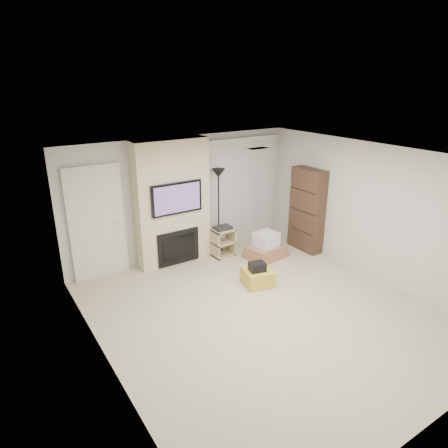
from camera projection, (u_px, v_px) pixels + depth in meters
floor at (264, 312)px, 6.47m from camera, size 5.00×5.50×0.00m
ceiling at (271, 159)px, 5.61m from camera, size 5.00×5.50×0.00m
wall_back at (183, 198)px, 8.20m from camera, size 5.00×0.00×2.50m
wall_front at (445, 332)px, 3.88m from camera, size 5.00×0.00×2.50m
wall_left at (104, 285)px, 4.76m from camera, size 0.00×5.50×2.50m
wall_right at (374, 212)px, 7.32m from camera, size 0.00×5.50×2.50m
hvac_vent at (258, 148)px, 6.44m from camera, size 0.35×0.18×0.01m
ottoman at (258, 277)px, 7.29m from camera, size 0.60×0.60×0.30m
black_bag at (257, 267)px, 7.16m from camera, size 0.32×0.28×0.16m
fireplace_wall at (172, 204)px, 7.86m from camera, size 1.50×0.47×2.50m
entry_door at (97, 223)px, 7.32m from camera, size 1.02×0.11×2.14m
vertical_blinds at (240, 187)px, 8.87m from camera, size 1.98×0.10×2.37m
floor_lamp at (218, 188)px, 8.19m from camera, size 0.27×0.27×1.84m
av_stand at (223, 240)px, 8.41m from camera, size 0.45×0.38×0.66m
box_stack at (266, 248)px, 8.39m from camera, size 0.89×0.72×0.55m
bookshelf at (307, 210)px, 8.56m from camera, size 0.30×0.80×1.80m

